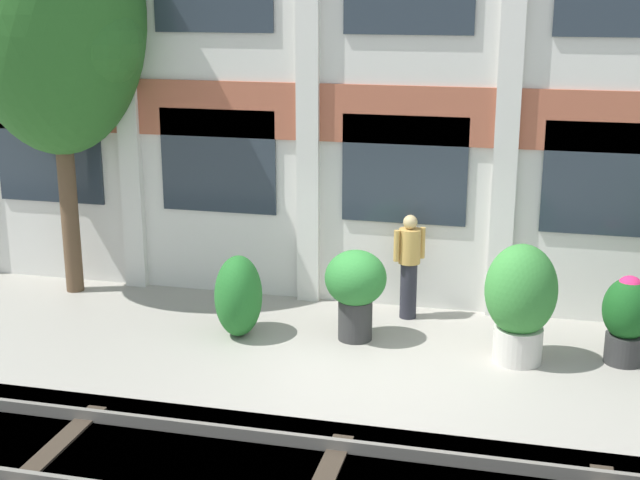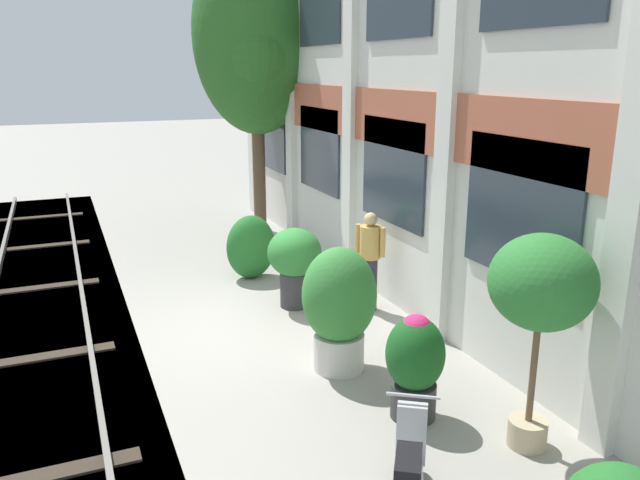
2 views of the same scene
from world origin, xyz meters
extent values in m
plane|color=#9E998E|center=(0.00, 0.00, 0.00)|extent=(80.00, 80.00, 0.00)
cube|color=silver|center=(0.00, 2.82, 4.03)|extent=(15.34, 0.50, 8.05)
cube|color=#AD5B42|center=(0.00, 2.55, 3.10)|extent=(15.34, 0.06, 0.90)
cube|color=silver|center=(-7.67, 2.51, 4.03)|extent=(0.36, 0.16, 8.05)
cube|color=silver|center=(-4.60, 2.51, 4.03)|extent=(0.36, 0.16, 8.05)
cube|color=silver|center=(-1.53, 2.51, 4.03)|extent=(0.36, 0.16, 8.05)
cube|color=silver|center=(1.53, 2.51, 4.03)|extent=(0.36, 0.16, 8.05)
cube|color=#28333D|center=(-6.13, 2.54, 2.25)|extent=(1.96, 0.04, 1.70)
cube|color=#28333D|center=(-3.07, 2.54, 2.25)|extent=(1.96, 0.04, 1.70)
cube|color=#28333D|center=(0.00, 2.54, 2.25)|extent=(1.96, 0.04, 1.70)
cube|color=#28333D|center=(3.07, 2.54, 2.25)|extent=(1.96, 0.04, 1.70)
cube|color=#28333D|center=(-6.13, 2.54, 5.15)|extent=(1.96, 0.04, 1.70)
cube|color=#28333D|center=(-3.07, 2.54, 5.15)|extent=(1.96, 0.04, 1.70)
cube|color=#5B5449|center=(0.00, -3.02, -0.14)|extent=(23.34, 2.80, 0.28)
cube|color=slate|center=(0.00, -2.30, 0.07)|extent=(23.34, 0.07, 0.15)
cube|color=#382D23|center=(-9.10, -3.02, 0.01)|extent=(0.24, 2.10, 0.03)
cube|color=#382D23|center=(-6.02, -3.02, 0.01)|extent=(0.24, 2.10, 0.03)
cube|color=#382D23|center=(-3.06, -3.02, 0.01)|extent=(0.24, 2.10, 0.03)
cube|color=#382D23|center=(0.03, -3.02, 0.01)|extent=(0.24, 2.10, 0.03)
cube|color=#382D23|center=(2.87, -3.02, 0.01)|extent=(0.24, 2.10, 0.03)
cylinder|color=brown|center=(-5.52, 2.01, 1.69)|extent=(0.29, 0.29, 3.37)
ellipsoid|color=#286023|center=(-5.52, 2.01, 4.61)|extent=(2.89, 2.89, 4.51)
sphere|color=#286023|center=(-6.25, 2.21, 4.16)|extent=(1.59, 1.59, 1.59)
sphere|color=#286023|center=(-4.80, 1.81, 4.16)|extent=(1.59, 1.59, 1.59)
cylinder|color=#333333|center=(3.32, 1.03, 0.21)|extent=(0.52, 0.52, 0.41)
ellipsoid|color=#19561E|center=(3.32, 1.03, 0.78)|extent=(0.67, 0.67, 0.87)
sphere|color=#DB2866|center=(3.32, 1.03, 1.07)|extent=(0.37, 0.37, 0.37)
cylinder|color=#333333|center=(-0.44, 1.00, 0.30)|extent=(0.50, 0.50, 0.60)
ellipsoid|color=#2D7A33|center=(-0.44, 1.00, 0.94)|extent=(0.90, 0.90, 0.81)
cylinder|color=beige|center=(1.90, 0.74, 0.25)|extent=(0.67, 0.67, 0.49)
ellipsoid|color=#388438|center=(1.90, 0.74, 1.04)|extent=(0.98, 0.98, 1.28)
cylinder|color=tan|center=(4.28, 1.84, 0.15)|extent=(0.41, 0.41, 0.30)
cylinder|color=brown|center=(4.28, 1.84, 0.97)|extent=(0.07, 0.07, 1.34)
ellipsoid|color=#2D7A33|center=(4.28, 1.84, 1.84)|extent=(1.06, 1.06, 0.98)
cylinder|color=black|center=(4.33, 0.39, 0.24)|extent=(0.45, 0.34, 0.48)
cube|color=black|center=(4.93, -0.01, 0.72)|extent=(0.49, 0.43, 0.10)
cube|color=#B2B2B7|center=(4.39, 0.34, 0.58)|extent=(0.25, 0.30, 0.60)
cylinder|color=#B7B7BF|center=(4.38, 0.35, 0.96)|extent=(0.30, 0.43, 0.03)
cylinder|color=#282833|center=(0.18, 2.07, 0.45)|extent=(0.26, 0.26, 0.89)
cylinder|color=tan|center=(0.18, 2.07, 1.16)|extent=(0.34, 0.34, 0.54)
sphere|color=tan|center=(0.18, 2.07, 1.54)|extent=(0.22, 0.22, 0.22)
cylinder|color=tan|center=(0.00, 1.94, 1.19)|extent=(0.09, 0.09, 0.49)
cylinder|color=tan|center=(0.36, 2.20, 1.19)|extent=(0.09, 0.09, 0.49)
ellipsoid|color=#236B28|center=(-2.15, 0.76, 0.61)|extent=(0.86, 1.08, 1.22)
camera|label=1|loc=(1.96, -10.98, 4.97)|focal=50.00mm
camera|label=2|loc=(8.79, -2.44, 3.88)|focal=35.00mm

